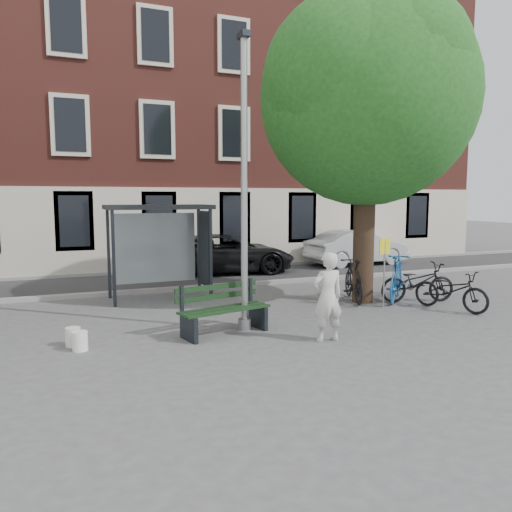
{
  "coord_description": "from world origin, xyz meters",
  "views": [
    {
      "loc": [
        -3.72,
        -9.74,
        2.8
      ],
      "look_at": [
        0.84,
        1.42,
        1.4
      ],
      "focal_mm": 35.0,
      "sensor_mm": 36.0,
      "label": 1
    }
  ],
  "objects": [
    {
      "name": "ground",
      "position": [
        0.0,
        0.0,
        0.0
      ],
      "size": [
        90.0,
        90.0,
        0.0
      ],
      "primitive_type": "plane",
      "color": "#4C4C4F",
      "rests_on": "ground"
    },
    {
      "name": "road",
      "position": [
        0.0,
        7.0,
        0.01
      ],
      "size": [
        40.0,
        4.0,
        0.01
      ],
      "primitive_type": "cube",
      "color": "#28282B",
      "rests_on": "ground"
    },
    {
      "name": "curb_near",
      "position": [
        0.0,
        5.0,
        0.06
      ],
      "size": [
        40.0,
        0.25,
        0.12
      ],
      "primitive_type": "cube",
      "color": "gray",
      "rests_on": "ground"
    },
    {
      "name": "curb_far",
      "position": [
        0.0,
        9.0,
        0.06
      ],
      "size": [
        40.0,
        0.25,
        0.12
      ],
      "primitive_type": "cube",
      "color": "gray",
      "rests_on": "ground"
    },
    {
      "name": "building_row",
      "position": [
        0.0,
        13.0,
        7.0
      ],
      "size": [
        30.0,
        8.0,
        14.0
      ],
      "primitive_type": "cube",
      "color": "brown",
      "rests_on": "ground"
    },
    {
      "name": "lamppost",
      "position": [
        0.0,
        0.0,
        2.78
      ],
      "size": [
        0.28,
        0.35,
        6.11
      ],
      "color": "#9EA0A3",
      "rests_on": "ground"
    },
    {
      "name": "tree_right",
      "position": [
        4.01,
        1.38,
        5.62
      ],
      "size": [
        5.76,
        5.6,
        8.2
      ],
      "color": "black",
      "rests_on": "ground"
    },
    {
      "name": "bus_shelter",
      "position": [
        -0.61,
        4.11,
        1.92
      ],
      "size": [
        2.85,
        1.45,
        2.62
      ],
      "color": "#1E2328",
      "rests_on": "ground"
    },
    {
      "name": "painter",
      "position": [
        1.2,
        -1.41,
        0.88
      ],
      "size": [
        0.65,
        0.43,
        1.76
      ],
      "primitive_type": "imported",
      "rotation": [
        0.0,
        0.0,
        3.12
      ],
      "color": "silver",
      "rests_on": "ground"
    },
    {
      "name": "bench",
      "position": [
        -0.51,
        -0.11,
        0.46
      ],
      "size": [
        2.04,
        1.05,
        1.0
      ],
      "rotation": [
        0.0,
        0.0,
        0.23
      ],
      "color": "#1E2328",
      "rests_on": "ground"
    },
    {
      "name": "bike_a",
      "position": [
        5.36,
        0.92,
        0.54
      ],
      "size": [
        2.16,
        1.2,
        1.07
      ],
      "primitive_type": "imported",
      "rotation": [
        0.0,
        0.0,
        1.32
      ],
      "color": "black",
      "rests_on": "ground"
    },
    {
      "name": "bike_b",
      "position": [
        4.97,
        1.31,
        0.63
      ],
      "size": [
        1.91,
        1.9,
        1.26
      ],
      "primitive_type": "imported",
      "rotation": [
        0.0,
        0.0,
        2.35
      ],
      "color": "#1B5896",
      "rests_on": "ground"
    },
    {
      "name": "bike_c",
      "position": [
        5.48,
        -0.19,
        0.51
      ],
      "size": [
        1.3,
        2.04,
        1.01
      ],
      "primitive_type": "imported",
      "rotation": [
        0.0,
        0.0,
        0.35
      ],
      "color": "black",
      "rests_on": "ground"
    },
    {
      "name": "bike_d",
      "position": [
        3.84,
        1.69,
        0.58
      ],
      "size": [
        1.18,
        2.01,
        1.17
      ],
      "primitive_type": "imported",
      "rotation": [
        0.0,
        0.0,
        2.79
      ],
      "color": "black",
      "rests_on": "ground"
    },
    {
      "name": "car_dark",
      "position": [
        2.23,
        7.95,
        0.73
      ],
      "size": [
        5.51,
        3.02,
        1.46
      ],
      "primitive_type": "imported",
      "rotation": [
        0.0,
        0.0,
        1.45
      ],
      "color": "black",
      "rests_on": "ground"
    },
    {
      "name": "car_silver",
      "position": [
        8.11,
        7.98,
        0.73
      ],
      "size": [
        4.55,
        1.89,
        1.46
      ],
      "primitive_type": "imported",
      "rotation": [
        0.0,
        0.0,
        1.65
      ],
      "color": "#B9BCC1",
      "rests_on": "ground"
    },
    {
      "name": "bucket_a",
      "position": [
        -3.45,
        0.12,
        0.18
      ],
      "size": [
        0.34,
        0.34,
        0.36
      ],
      "primitive_type": "cylinder",
      "rotation": [
        0.0,
        0.0,
        0.26
      ],
      "color": "silver",
      "rests_on": "ground"
    },
    {
      "name": "bucket_b",
      "position": [
        -3.34,
        -0.23,
        0.18
      ],
      "size": [
        0.36,
        0.36,
        0.36
      ],
      "primitive_type": "cylinder",
      "rotation": [
        0.0,
        0.0,
        0.38
      ],
      "color": "white",
      "rests_on": "ground"
    },
    {
      "name": "notice_sign",
      "position": [
        4.1,
        0.71,
        1.27
      ],
      "size": [
        0.31,
        0.04,
        1.79
      ],
      "rotation": [
        0.0,
        0.0,
        -0.04
      ],
      "color": "#9EA0A3",
      "rests_on": "ground"
    }
  ]
}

